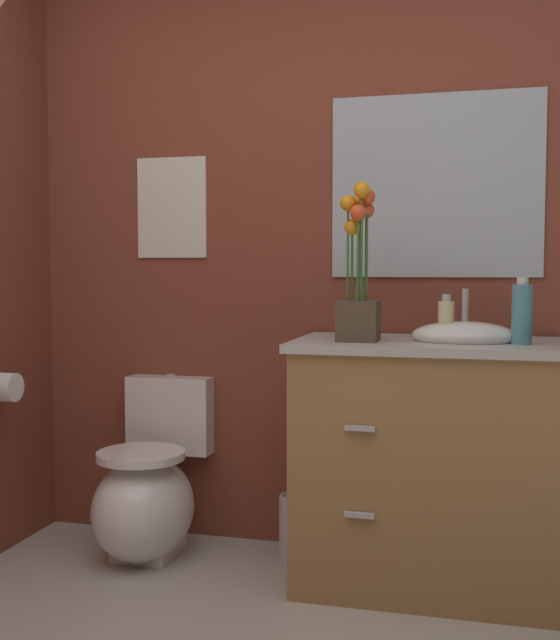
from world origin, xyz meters
name	(u,v)px	position (x,y,z in m)	size (l,w,h in m)	color
wall_back	(397,239)	(0.20, 1.78, 1.25)	(4.08, 0.05, 2.50)	brown
toilet	(148,494)	(-0.73, 1.48, 0.24)	(0.38, 0.59, 0.69)	white
vanity_cabinet	(428,461)	(0.35, 1.45, 0.45)	(0.94, 0.56, 1.06)	#9E7242
flower_vase	(359,285)	(0.11, 1.37, 1.08)	(0.14, 0.14, 0.55)	#4C3D2D
soap_bottle	(522,313)	(0.66, 1.40, 0.98)	(0.07, 0.07, 0.22)	teal
lotion_bottle	(446,320)	(0.41, 1.43, 0.95)	(0.06, 0.06, 0.16)	beige
trash_bin	(303,530)	(-0.12, 1.53, 0.14)	(0.18, 0.18, 0.27)	#B7B7BC
wall_poster	(172,208)	(-0.73, 1.75, 1.39)	(0.30, 0.01, 0.42)	silver
wall_mirror	(436,186)	(0.35, 1.75, 1.45)	(0.80, 0.01, 0.70)	#B2BCC6
toilet_paper_roll	(3,387)	(-1.24, 1.28, 0.68)	(0.11, 0.11, 0.11)	white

